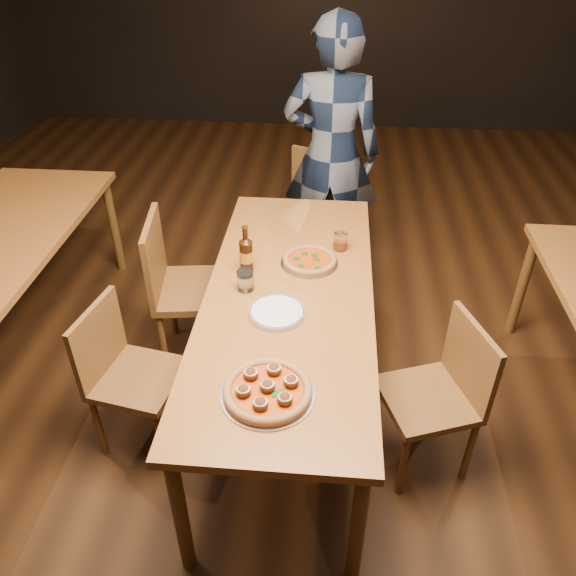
# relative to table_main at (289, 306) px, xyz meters

# --- Properties ---
(ground) EXTENTS (9.00, 9.00, 0.00)m
(ground) POSITION_rel_table_main_xyz_m (0.00, 0.00, -0.68)
(ground) COLOR black
(room_shell) EXTENTS (9.00, 9.00, 9.00)m
(room_shell) POSITION_rel_table_main_xyz_m (0.00, 0.00, 1.18)
(room_shell) COLOR black
(room_shell) RESTS_ON ground
(table_main) EXTENTS (0.80, 2.00, 0.75)m
(table_main) POSITION_rel_table_main_xyz_m (0.00, 0.00, 0.00)
(table_main) COLOR brown
(table_main) RESTS_ON ground
(chair_main_nw) EXTENTS (0.45, 0.45, 0.83)m
(chair_main_nw) POSITION_rel_table_main_xyz_m (-0.70, -0.28, -0.27)
(chair_main_nw) COLOR brown
(chair_main_nw) RESTS_ON ground
(chair_main_sw) EXTENTS (0.50, 0.50, 0.95)m
(chair_main_sw) POSITION_rel_table_main_xyz_m (-0.56, 0.38, -0.20)
(chair_main_sw) COLOR brown
(chair_main_sw) RESTS_ON ground
(chair_main_e) EXTENTS (0.50, 0.50, 0.84)m
(chair_main_e) POSITION_rel_table_main_xyz_m (0.66, -0.30, -0.26)
(chair_main_e) COLOR brown
(chair_main_e) RESTS_ON ground
(chair_end) EXTENTS (0.56, 0.56, 0.92)m
(chair_end) POSITION_rel_table_main_xyz_m (0.01, 1.30, -0.22)
(chair_end) COLOR brown
(chair_end) RESTS_ON ground
(pizza_meatball) EXTENTS (0.36, 0.36, 0.07)m
(pizza_meatball) POSITION_rel_table_main_xyz_m (-0.03, -0.66, 0.10)
(pizza_meatball) COLOR #B7B7BF
(pizza_meatball) RESTS_ON table_main
(pizza_margherita) EXTENTS (0.30, 0.30, 0.04)m
(pizza_margherita) POSITION_rel_table_main_xyz_m (0.08, 0.27, 0.09)
(pizza_margherita) COLOR #B7B7BF
(pizza_margherita) RESTS_ON table_main
(plate_stack) EXTENTS (0.25, 0.25, 0.02)m
(plate_stack) POSITION_rel_table_main_xyz_m (-0.04, -0.16, 0.08)
(plate_stack) COLOR white
(plate_stack) RESTS_ON table_main
(beer_bottle) EXTENTS (0.07, 0.07, 0.24)m
(beer_bottle) POSITION_rel_table_main_xyz_m (-0.23, 0.19, 0.16)
(beer_bottle) COLOR black
(beer_bottle) RESTS_ON table_main
(water_glass) EXTENTS (0.08, 0.08, 0.10)m
(water_glass) POSITION_rel_table_main_xyz_m (-0.21, 0.02, 0.12)
(water_glass) COLOR white
(water_glass) RESTS_ON table_main
(amber_glass) EXTENTS (0.08, 0.08, 0.10)m
(amber_glass) POSITION_rel_table_main_xyz_m (0.24, 0.43, 0.12)
(amber_glass) COLOR #AB4E13
(amber_glass) RESTS_ON table_main
(diner) EXTENTS (0.67, 0.45, 1.77)m
(diner) POSITION_rel_table_main_xyz_m (0.16, 1.38, 0.21)
(diner) COLOR black
(diner) RESTS_ON ground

